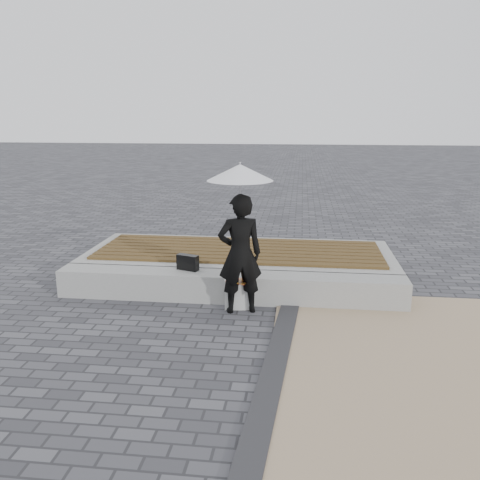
% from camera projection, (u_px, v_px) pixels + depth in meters
% --- Properties ---
extents(ground, '(80.00, 80.00, 0.00)m').
position_uv_depth(ground, '(210.00, 349.00, 5.81)').
color(ground, '#515156').
rests_on(ground, ground).
extents(edging_band, '(0.61, 5.20, 0.04)m').
position_uv_depth(edging_band, '(273.00, 373.00, 5.24)').
color(edging_band, '#2C2C2F').
rests_on(edging_band, ground).
extents(seating_ledge, '(5.00, 0.45, 0.40)m').
position_uv_depth(seating_ledge, '(229.00, 286.00, 7.31)').
color(seating_ledge, '#A2A39E').
rests_on(seating_ledge, ground).
extents(timber_platform, '(5.00, 2.00, 0.40)m').
position_uv_depth(timber_platform, '(239.00, 263.00, 8.46)').
color(timber_platform, '#AAAAA5').
rests_on(timber_platform, ground).
extents(timber_decking, '(4.60, 1.60, 0.04)m').
position_uv_depth(timber_decking, '(239.00, 250.00, 8.41)').
color(timber_decking, brown).
rests_on(timber_decking, timber_platform).
extents(woman, '(0.67, 0.53, 1.62)m').
position_uv_depth(woman, '(240.00, 254.00, 6.72)').
color(woman, black).
rests_on(woman, ground).
extents(parasol, '(0.85, 0.85, 1.09)m').
position_uv_depth(parasol, '(240.00, 172.00, 6.46)').
color(parasol, '#B0AFB5').
rests_on(parasol, ground).
extents(handbag, '(0.34, 0.21, 0.23)m').
position_uv_depth(handbag, '(188.00, 262.00, 7.38)').
color(handbag, black).
rests_on(handbag, seating_ledge).
extents(canvas_tote, '(0.41, 0.21, 0.41)m').
position_uv_depth(canvas_tote, '(239.00, 294.00, 6.98)').
color(canvas_tote, silver).
rests_on(canvas_tote, ground).
extents(magazine, '(0.35, 0.31, 0.01)m').
position_uv_depth(magazine, '(239.00, 281.00, 6.88)').
color(magazine, red).
rests_on(magazine, canvas_tote).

